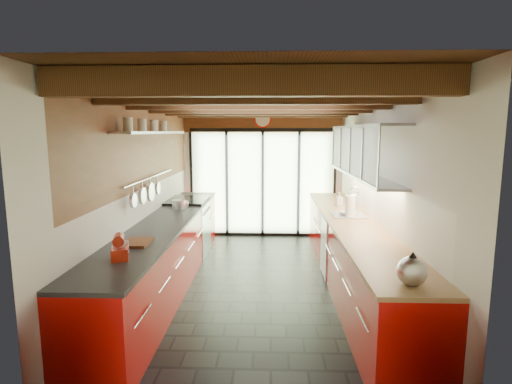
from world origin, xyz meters
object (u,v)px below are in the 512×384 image
(paper_towel, at_px, (350,207))
(bowl, at_px, (348,213))
(soap_bottle, at_px, (339,199))
(stand_mixer, at_px, (120,248))
(kettle, at_px, (412,269))

(paper_towel, relative_size, bowl, 1.48)
(bowl, bearing_deg, soap_bottle, 90.00)
(paper_towel, distance_m, soap_bottle, 0.87)
(stand_mixer, relative_size, paper_towel, 0.81)
(kettle, xyz_separation_m, paper_towel, (-0.00, 2.49, 0.03))
(stand_mixer, bearing_deg, kettle, -12.57)
(paper_towel, bearing_deg, soap_bottle, 90.00)
(bowl, bearing_deg, kettle, -90.00)
(stand_mixer, bearing_deg, bowl, 38.95)
(kettle, relative_size, paper_towel, 0.82)
(soap_bottle, bearing_deg, stand_mixer, -132.32)
(stand_mixer, bearing_deg, paper_towel, 37.15)
(soap_bottle, bearing_deg, bowl, -90.00)
(kettle, relative_size, soap_bottle, 1.37)
(paper_towel, xyz_separation_m, bowl, (0.00, 0.13, -0.12))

